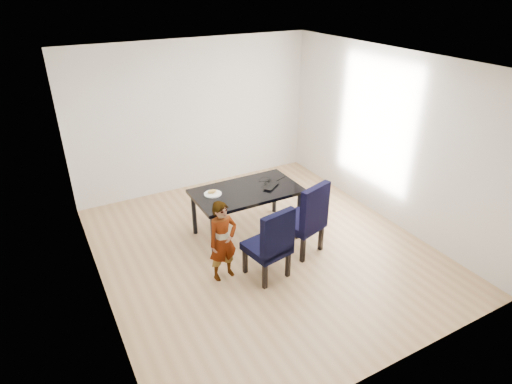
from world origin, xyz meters
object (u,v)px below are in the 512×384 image
chair_right (301,217)px  laptop (268,185)px  dining_table (247,212)px  child (223,241)px  plate (213,194)px  chair_left (267,242)px

chair_right → laptop: chair_right is taller
dining_table → child: (-0.77, -0.82, 0.19)m
plate → laptop: 0.87m
chair_left → chair_right: bearing=11.1°
dining_table → plate: size_ratio=6.20×
chair_left → dining_table: bearing=66.5°
chair_left → plate: chair_left is taller
chair_right → laptop: size_ratio=3.31×
chair_left → laptop: size_ratio=3.13×
dining_table → child: 1.14m
dining_table → chair_left: size_ratio=1.53×
child → laptop: bearing=28.2°
chair_right → child: size_ratio=0.99×
chair_right → laptop: 0.78m
plate → chair_right: bearing=-42.6°
chair_right → laptop: (-0.11, 0.74, 0.21)m
dining_table → plate: plate is taller
dining_table → chair_right: 0.93m
dining_table → plate: 0.64m
child → plate: size_ratio=4.35×
dining_table → chair_right: (0.47, -0.78, 0.18)m
dining_table → laptop: (0.36, -0.04, 0.39)m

